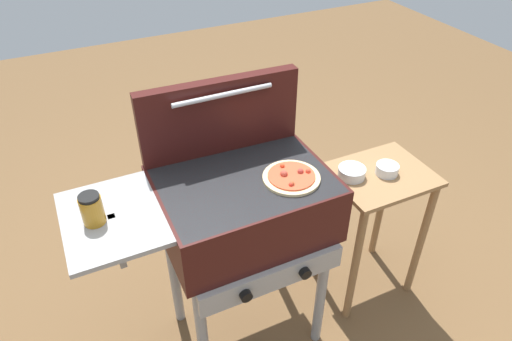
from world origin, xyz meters
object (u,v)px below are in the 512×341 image
Objects in this scene: pizza_pepperoni at (291,177)px; topping_bowl_near at (352,173)px; prep_table at (374,207)px; grill at (241,210)px; sauce_jar at (92,209)px; topping_bowl_far at (387,170)px.

pizza_pepperoni is 1.78× the size of topping_bowl_near.
topping_bowl_near is (-0.13, 0.04, 0.22)m from prep_table.
grill is 4.54× the size of pizza_pepperoni.
sauce_jar is 1.27m from prep_table.
prep_table is (0.67, 0.00, -0.24)m from grill.
sauce_jar is at bearing 173.93° from pizza_pepperoni.
prep_table is 7.21× the size of topping_bowl_far.
sauce_jar is (-0.52, -0.00, 0.20)m from grill.
sauce_jar reaches higher than topping_bowl_far.
sauce_jar is 0.15× the size of prep_table.
prep_table is 0.26m from topping_bowl_near.
sauce_jar reaches higher than pizza_pepperoni.
topping_bowl_far is (0.69, -0.01, -0.02)m from grill.
topping_bowl_near reaches higher than prep_table.
grill is 8.08× the size of topping_bowl_near.
sauce_jar is 1.11× the size of topping_bowl_far.
sauce_jar is at bearing -177.67° from topping_bowl_near.
topping_bowl_far is at bearing -26.88° from prep_table.
prep_table is (0.50, 0.08, -0.40)m from pizza_pepperoni.
pizza_pepperoni is at bearing -23.54° from grill.
topping_bowl_near is 1.20× the size of topping_bowl_far.
grill is 0.54m from topping_bowl_near.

